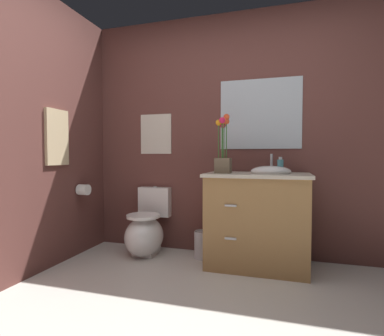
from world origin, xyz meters
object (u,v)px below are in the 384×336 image
object	(u,v)px
toilet	(146,231)
wall_mirror	(260,114)
vanity_cabinet	(257,219)
trash_bin	(203,244)
soap_bottle	(280,166)
hanging_towel	(57,137)
wall_poster	(156,134)
toilet_paper_roll	(84,190)
flower_vase	(223,152)

from	to	relation	value
toilet	wall_mirror	world-z (taller)	wall_mirror
vanity_cabinet	trash_bin	xyz separation A→B (m)	(-0.54, 0.09, -0.31)
toilet	wall_mirror	bearing A→B (deg)	13.27
wall_mirror	trash_bin	bearing A→B (deg)	-159.20
soap_bottle	hanging_towel	size ratio (longest dim) A/B	0.29
wall_poster	wall_mirror	bearing A→B (deg)	0.00
trash_bin	toilet_paper_roll	size ratio (longest dim) A/B	2.47
trash_bin	wall_poster	bearing A→B (deg)	161.19
flower_vase	wall_poster	world-z (taller)	wall_poster
hanging_towel	toilet_paper_roll	bearing A→B (deg)	79.84
hanging_towel	toilet	bearing A→B (deg)	37.08
toilet	wall_poster	distance (m)	1.06
soap_bottle	toilet_paper_roll	distance (m)	1.98
toilet	toilet_paper_roll	world-z (taller)	toilet_paper_roll
trash_bin	vanity_cabinet	bearing A→B (deg)	-9.50
vanity_cabinet	trash_bin	size ratio (longest dim) A/B	3.86
toilet	wall_poster	bearing A→B (deg)	90.00
vanity_cabinet	flower_vase	distance (m)	0.70
toilet_paper_roll	wall_mirror	bearing A→B (deg)	14.88
vanity_cabinet	flower_vase	world-z (taller)	flower_vase
toilet	flower_vase	world-z (taller)	flower_vase
vanity_cabinet	toilet_paper_roll	world-z (taller)	vanity_cabinet
flower_vase	wall_poster	xyz separation A→B (m)	(-0.83, 0.37, 0.20)
soap_bottle	wall_mirror	world-z (taller)	wall_mirror
flower_vase	hanging_towel	xyz separation A→B (m)	(-1.50, -0.40, 0.13)
vanity_cabinet	wall_poster	size ratio (longest dim) A/B	2.39
flower_vase	trash_bin	world-z (taller)	flower_vase
wall_mirror	toilet_paper_roll	xyz separation A→B (m)	(-1.75, -0.46, -0.77)
hanging_towel	soap_bottle	bearing A→B (deg)	14.61
wall_poster	toilet_paper_roll	bearing A→B (deg)	-142.79
toilet	toilet_paper_roll	bearing A→B (deg)	-162.18
trash_bin	toilet_paper_roll	world-z (taller)	toilet_paper_roll
wall_mirror	toilet_paper_roll	distance (m)	1.96
flower_vase	hanging_towel	bearing A→B (deg)	-164.97
soap_bottle	wall_mirror	xyz separation A→B (m)	(-0.20, 0.25, 0.51)
toilet	wall_poster	size ratio (longest dim) A/B	1.57
wall_mirror	toilet	bearing A→B (deg)	-166.73
flower_vase	wall_mirror	size ratio (longest dim) A/B	0.68
soap_bottle	toilet_paper_roll	bearing A→B (deg)	-173.69
soap_bottle	trash_bin	xyz separation A→B (m)	(-0.74, 0.04, -0.80)
hanging_towel	wall_poster	bearing A→B (deg)	49.18
flower_vase	hanging_towel	world-z (taller)	hanging_towel
toilet	trash_bin	world-z (taller)	toilet
trash_bin	toilet_paper_roll	distance (m)	1.35
vanity_cabinet	hanging_towel	xyz separation A→B (m)	(-1.80, -0.48, 0.76)
trash_bin	hanging_towel	distance (m)	1.75
vanity_cabinet	hanging_towel	world-z (taller)	hanging_towel
wall_mirror	toilet_paper_roll	bearing A→B (deg)	-165.12
flower_vase	wall_mirror	world-z (taller)	wall_mirror
trash_bin	hanging_towel	world-z (taller)	hanging_towel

